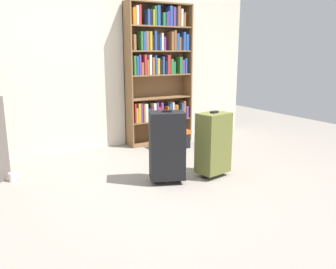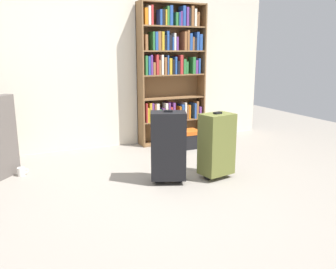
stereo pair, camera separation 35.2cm
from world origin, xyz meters
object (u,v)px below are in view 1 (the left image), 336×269
mug (13,177)px  suitcase_olive (213,143)px  storage_box (173,139)px  suitcase_black (167,146)px  bookshelf (158,67)px

mug → suitcase_olive: bearing=-25.9°
storage_box → suitcase_olive: suitcase_olive is taller
storage_box → suitcase_black: 1.39m
suitcase_black → suitcase_olive: size_ratio=1.06×
bookshelf → storage_box: bearing=-87.6°
bookshelf → storage_box: (0.02, -0.40, -0.99)m
bookshelf → mug: size_ratio=16.87×
mug → suitcase_black: suitcase_black is taller
bookshelf → suitcase_olive: bearing=-97.2°
mug → suitcase_olive: (1.95, -0.95, 0.33)m
bookshelf → suitcase_black: (-0.74, -1.54, -0.72)m
mug → suitcase_black: size_ratio=0.15×
mug → storage_box: (2.17, 0.28, 0.09)m
bookshelf → suitcase_olive: size_ratio=2.76×
storage_box → suitcase_black: suitcase_black is taller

